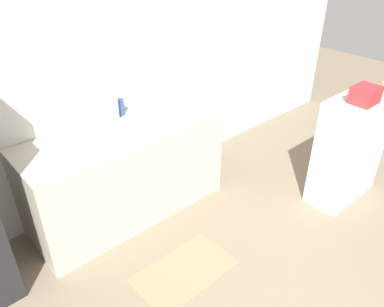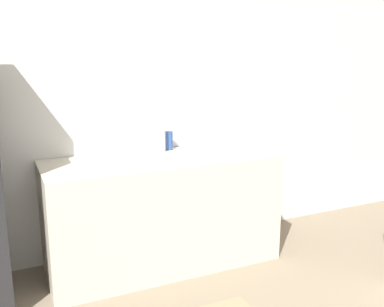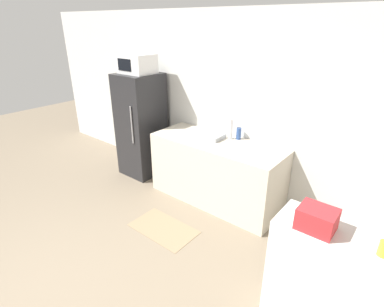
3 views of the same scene
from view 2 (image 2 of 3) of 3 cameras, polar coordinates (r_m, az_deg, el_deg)
The scene contains 5 objects.
wall_back at distance 3.72m, azimuth -9.26°, elevation 6.14°, with size 8.00×0.06×2.60m, color silver.
counter at distance 3.61m, azimuth -3.97°, elevation -7.71°, with size 1.89×0.72×0.92m, color beige.
sink_basin at distance 3.48m, azimuth -7.11°, elevation -0.14°, with size 0.37×0.27×0.06m, color #9EA3A8.
bottle_tall at distance 3.66m, azimuth -4.09°, elevation 2.40°, with size 0.06×0.06×0.29m, color silver.
bottle_short at distance 3.77m, azimuth -3.08°, elevation 1.74°, with size 0.07×0.07×0.17m, color #2D4C8C.
Camera 2 is at (-0.99, -0.61, 1.72)m, focal length 40.00 mm.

